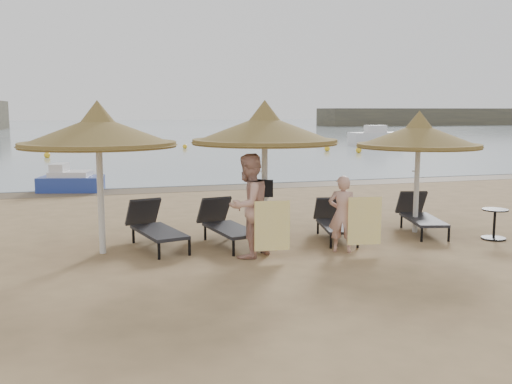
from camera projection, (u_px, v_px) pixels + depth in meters
ground at (272, 253)px, 10.95m from camera, size 160.00×160.00×0.00m
sea at (113, 128)px, 87.02m from camera, size 200.00×140.00×0.03m
wet_sand_strip at (190, 189)px, 19.89m from camera, size 200.00×1.60×0.01m
palapa_left at (98, 132)px, 10.61m from camera, size 2.93×2.93×2.91m
palapa_center at (265, 130)px, 11.38m from camera, size 2.95×2.95×2.93m
palapa_right at (419, 136)px, 12.52m from camera, size 2.73×2.73×2.71m
lounger_far_left at (154, 226)px, 11.49m from camera, size 1.12×2.11×0.90m
lounger_near_left at (226, 224)px, 11.74m from camera, size 0.98×2.07×0.89m
lounger_near_right at (334, 221)px, 12.24m from camera, size 0.94×1.89×0.81m
lounger_far_right at (420, 215)px, 12.86m from camera, size 1.06×2.00×0.85m
side_table at (494, 225)px, 12.08m from camera, size 0.54×0.54×0.65m
person_left at (249, 197)px, 10.52m from camera, size 1.23×1.14×2.25m
person_right at (342, 208)px, 10.92m from camera, size 0.94×0.84×1.73m
towel_left at (272, 226)px, 10.35m from camera, size 0.66×0.09×0.92m
towel_right at (365, 221)px, 10.81m from camera, size 0.65×0.11×0.92m
bag_patterned at (262, 191)px, 11.73m from camera, size 0.26×0.10×0.33m
bag_dark at (267, 188)px, 11.39m from camera, size 0.26×0.14×0.35m
pedal_boat at (70, 181)px, 19.23m from camera, size 2.25×1.65×0.94m
buoy_left at (47, 155)px, 32.43m from camera, size 0.35×0.35×0.35m
buoy_mid at (185, 147)px, 40.26m from camera, size 0.32×0.32×0.32m
buoy_right at (359, 150)px, 36.26m from camera, size 0.37×0.37×0.37m
buoy_extra at (327, 149)px, 37.70m from camera, size 0.37×0.37×0.37m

